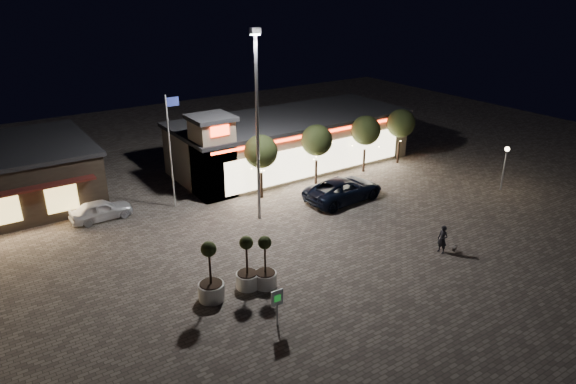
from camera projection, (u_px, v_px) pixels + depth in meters
ground at (304, 280)px, 27.63m from camera, size 90.00×90.00×0.00m
retail_building at (287, 141)px, 43.80m from camera, size 20.40×8.40×6.10m
floodlight_pole at (257, 117)px, 32.10m from camera, size 0.60×0.40×12.38m
flagpole at (171, 143)px, 34.80m from camera, size 0.95×0.10×8.00m
lamp_post_east at (505, 160)px, 38.51m from camera, size 0.36×0.36×3.48m
string_tree_a at (261, 152)px, 36.76m from camera, size 2.42×2.42×4.79m
string_tree_b at (317, 140)px, 39.33m from camera, size 2.42×2.42×4.79m
string_tree_c at (366, 130)px, 41.90m from camera, size 2.42×2.42×4.79m
string_tree_d at (401, 123)px, 43.96m from camera, size 2.42×2.42×4.79m
pickup_truck at (344, 189)px, 37.32m from camera, size 6.28×3.16×1.70m
white_sedan at (101, 210)px, 34.39m from camera, size 4.07×1.68×1.38m
pedestrian at (443, 239)px, 30.12m from camera, size 0.46×0.66×1.72m
dog at (455, 248)px, 30.40m from camera, size 0.51×0.32×0.28m
planter_left at (211, 282)px, 25.62m from camera, size 1.33×1.33×3.26m
planter_mid at (265, 271)px, 26.77m from camera, size 1.19×1.19×2.93m
planter_right at (247, 272)px, 26.68m from camera, size 1.22×1.22×2.99m
valet_sign at (277, 301)px, 23.54m from camera, size 0.63×0.09×1.91m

